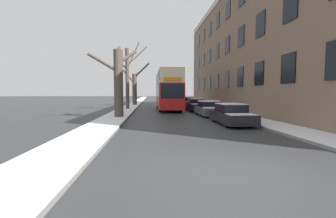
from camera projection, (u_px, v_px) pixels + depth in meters
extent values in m
plane|color=#303335|center=(238.00, 170.00, 5.81)|extent=(320.00, 320.00, 0.00)
cube|color=slate|center=(139.00, 101.00, 58.09)|extent=(2.14, 130.00, 0.13)
cube|color=white|center=(139.00, 100.00, 58.09)|extent=(2.12, 130.00, 0.03)
cube|color=slate|center=(178.00, 101.00, 58.91)|extent=(2.14, 130.00, 0.13)
cube|color=white|center=(178.00, 100.00, 58.91)|extent=(2.12, 130.00, 0.03)
cube|color=#7A604C|center=(268.00, 48.00, 24.53)|extent=(9.00, 37.10, 13.81)
cube|color=black|center=(288.00, 68.00, 13.58)|extent=(0.08, 1.40, 1.80)
cube|color=black|center=(259.00, 74.00, 17.18)|extent=(0.08, 1.40, 1.80)
cube|color=black|center=(240.00, 77.00, 20.79)|extent=(0.08, 1.40, 1.80)
cube|color=black|center=(227.00, 79.00, 24.40)|extent=(0.08, 1.40, 1.80)
cube|color=black|center=(217.00, 81.00, 28.01)|extent=(0.08, 1.40, 1.80)
cube|color=black|center=(209.00, 83.00, 31.61)|extent=(0.08, 1.40, 1.80)
cube|color=black|center=(203.00, 84.00, 35.22)|extent=(0.08, 1.40, 1.80)
cube|color=black|center=(198.00, 85.00, 38.83)|extent=(0.08, 1.40, 1.80)
cube|color=black|center=(290.00, 6.00, 13.32)|extent=(0.08, 1.40, 1.80)
cube|color=black|center=(260.00, 25.00, 16.93)|extent=(0.08, 1.40, 1.80)
cube|color=black|center=(241.00, 37.00, 20.54)|extent=(0.08, 1.40, 1.80)
cube|color=black|center=(227.00, 45.00, 24.14)|extent=(0.08, 1.40, 1.80)
cube|color=black|center=(217.00, 51.00, 27.75)|extent=(0.08, 1.40, 1.80)
cube|color=black|center=(209.00, 56.00, 31.36)|extent=(0.08, 1.40, 1.80)
cube|color=black|center=(203.00, 60.00, 34.96)|extent=(0.08, 1.40, 1.80)
cube|color=black|center=(198.00, 63.00, 38.57)|extent=(0.08, 1.40, 1.80)
cube|color=black|center=(228.00, 10.00, 23.89)|extent=(0.08, 1.40, 1.80)
cube|color=black|center=(218.00, 21.00, 27.49)|extent=(0.08, 1.40, 1.80)
cube|color=black|center=(210.00, 29.00, 31.10)|extent=(0.08, 1.40, 1.80)
cube|color=black|center=(204.00, 36.00, 34.71)|extent=(0.08, 1.40, 1.80)
cube|color=black|center=(198.00, 41.00, 38.31)|extent=(0.08, 1.40, 1.80)
cylinder|color=#4C4238|center=(118.00, 84.00, 17.52)|extent=(0.71, 0.71, 5.37)
cylinder|color=#4C4238|center=(127.00, 57.00, 17.94)|extent=(1.54, 1.33, 1.33)
cylinder|color=#4C4238|center=(103.00, 63.00, 17.15)|extent=(2.35, 0.59, 1.50)
cylinder|color=#4C4238|center=(119.00, 55.00, 17.91)|extent=(0.29, 1.33, 1.54)
cylinder|color=#4C4238|center=(127.00, 79.00, 26.86)|extent=(0.44, 0.44, 7.33)
cylinder|color=#4C4238|center=(123.00, 65.00, 27.09)|extent=(1.22, 0.97, 1.12)
cylinder|color=#4C4238|center=(133.00, 56.00, 27.03)|extent=(1.58, 0.83, 3.21)
cylinder|color=#4C4238|center=(137.00, 56.00, 27.24)|extent=(2.49, 1.15, 2.53)
cylinder|color=#4C4238|center=(135.00, 90.00, 36.35)|extent=(0.72, 0.72, 5.14)
cylinder|color=#4C4238|center=(128.00, 75.00, 35.49)|extent=(2.33, 1.55, 2.62)
cylinder|color=#4C4238|center=(136.00, 75.00, 36.91)|extent=(0.77, 1.65, 1.37)
cylinder|color=#4C4238|center=(142.00, 70.00, 35.50)|extent=(2.64, 1.75, 2.28)
cube|color=red|center=(168.00, 96.00, 27.22)|extent=(2.52, 11.17, 2.70)
cube|color=beige|center=(168.00, 79.00, 27.08)|extent=(2.47, 10.94, 1.37)
cube|color=beige|center=(168.00, 73.00, 27.03)|extent=(2.47, 10.94, 0.12)
cube|color=black|center=(168.00, 91.00, 27.19)|extent=(2.55, 9.83, 1.40)
cube|color=black|center=(168.00, 78.00, 27.08)|extent=(2.55, 9.83, 1.04)
cube|color=black|center=(172.00, 91.00, 21.65)|extent=(2.27, 0.06, 1.47)
cube|color=orange|center=(173.00, 79.00, 21.56)|extent=(1.76, 0.05, 0.32)
cylinder|color=black|center=(160.00, 107.00, 23.88)|extent=(0.30, 1.11, 1.11)
cylinder|color=black|center=(180.00, 107.00, 24.06)|extent=(0.30, 1.11, 1.11)
cylinder|color=black|center=(158.00, 104.00, 30.32)|extent=(0.30, 1.11, 1.11)
cylinder|color=black|center=(174.00, 104.00, 30.50)|extent=(0.30, 1.11, 1.11)
cube|color=black|center=(231.00, 117.00, 14.36)|extent=(1.74, 4.33, 0.60)
cube|color=black|center=(231.00, 108.00, 14.50)|extent=(1.49, 2.17, 0.51)
cube|color=white|center=(231.00, 104.00, 14.48)|extent=(1.46, 2.06, 0.05)
cube|color=white|center=(241.00, 114.00, 12.81)|extent=(1.56, 1.13, 0.04)
cylinder|color=black|center=(227.00, 122.00, 13.02)|extent=(0.20, 0.68, 0.68)
cylinder|color=black|center=(252.00, 122.00, 13.14)|extent=(0.20, 0.68, 0.68)
cylinder|color=black|center=(214.00, 117.00, 15.60)|extent=(0.20, 0.68, 0.68)
cylinder|color=black|center=(235.00, 117.00, 15.73)|extent=(0.20, 0.68, 0.68)
cube|color=#474C56|center=(209.00, 111.00, 19.82)|extent=(1.78, 4.36, 0.60)
cube|color=black|center=(208.00, 104.00, 19.95)|extent=(1.53, 2.18, 0.49)
cube|color=white|center=(208.00, 101.00, 19.93)|extent=(1.49, 2.07, 0.10)
cube|color=white|center=(214.00, 108.00, 18.26)|extent=(1.60, 1.14, 0.08)
cylinder|color=black|center=(204.00, 114.00, 18.47)|extent=(0.20, 0.65, 0.65)
cylinder|color=black|center=(222.00, 113.00, 18.59)|extent=(0.20, 0.65, 0.65)
cylinder|color=black|center=(197.00, 111.00, 21.06)|extent=(0.20, 0.65, 0.65)
cylinder|color=black|center=(213.00, 111.00, 21.19)|extent=(0.20, 0.65, 0.65)
cube|color=black|center=(196.00, 107.00, 25.40)|extent=(1.80, 4.51, 0.66)
cube|color=black|center=(196.00, 101.00, 25.54)|extent=(1.55, 2.25, 0.51)
cube|color=white|center=(196.00, 99.00, 25.52)|extent=(1.52, 2.14, 0.10)
cube|color=white|center=(199.00, 104.00, 23.78)|extent=(1.62, 1.18, 0.08)
cylinder|color=black|center=(191.00, 109.00, 24.00)|extent=(0.20, 0.61, 0.61)
cylinder|color=black|center=(206.00, 109.00, 24.13)|extent=(0.20, 0.61, 0.61)
cylinder|color=black|center=(187.00, 108.00, 26.69)|extent=(0.20, 0.61, 0.61)
cylinder|color=black|center=(200.00, 107.00, 26.82)|extent=(0.20, 0.61, 0.61)
cube|color=navy|center=(188.00, 104.00, 31.01)|extent=(1.76, 4.36, 0.69)
cube|color=black|center=(187.00, 100.00, 31.14)|extent=(1.51, 2.18, 0.55)
cube|color=white|center=(187.00, 97.00, 31.12)|extent=(1.48, 2.07, 0.08)
cube|color=white|center=(190.00, 102.00, 29.44)|extent=(1.58, 1.14, 0.06)
cylinder|color=black|center=(183.00, 106.00, 29.66)|extent=(0.20, 0.61, 0.61)
cylinder|color=black|center=(195.00, 106.00, 29.78)|extent=(0.20, 0.61, 0.61)
cylinder|color=black|center=(181.00, 105.00, 32.26)|extent=(0.20, 0.61, 0.61)
cylinder|color=black|center=(191.00, 105.00, 32.39)|extent=(0.20, 0.61, 0.61)
cylinder|color=#4C4742|center=(121.00, 110.00, 22.02)|extent=(0.16, 0.16, 0.74)
cylinder|color=#4C4742|center=(120.00, 110.00, 22.09)|extent=(0.16, 0.16, 0.74)
cylinder|color=black|center=(120.00, 103.00, 22.01)|extent=(0.35, 0.35, 0.65)
sphere|color=#8C6647|center=(120.00, 98.00, 21.98)|extent=(0.21, 0.21, 0.21)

